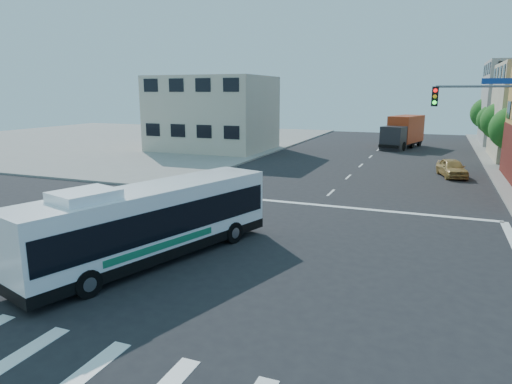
% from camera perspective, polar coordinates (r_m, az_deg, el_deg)
% --- Properties ---
extents(ground, '(120.00, 120.00, 0.00)m').
position_cam_1_polar(ground, '(17.66, 0.03, -8.57)').
color(ground, black).
rests_on(ground, ground).
extents(sidewalk_nw, '(50.00, 50.00, 0.15)m').
position_cam_1_polar(sidewalk_nw, '(65.27, -17.56, 6.31)').
color(sidewalk_nw, gray).
rests_on(sidewalk_nw, ground).
extents(building_west, '(12.06, 10.06, 8.00)m').
position_cam_1_polar(building_west, '(50.92, -5.40, 9.72)').
color(building_west, beige).
rests_on(building_west, ground).
extents(signal_mast_ne, '(7.91, 1.13, 8.07)m').
position_cam_1_polar(signal_mast_ne, '(26.16, 28.53, 7.97)').
color(signal_mast_ne, slate).
rests_on(signal_mast_ne, ground).
extents(street_tree_b, '(3.80, 3.80, 5.79)m').
position_cam_1_polar(street_tree_b, '(51.65, 28.43, 8.06)').
color(street_tree_b, '#372414').
rests_on(street_tree_b, ground).
extents(street_tree_c, '(3.40, 3.40, 5.29)m').
position_cam_1_polar(street_tree_c, '(59.61, 27.57, 8.24)').
color(street_tree_c, '#372414').
rests_on(street_tree_c, ground).
extents(street_tree_d, '(4.00, 4.00, 6.03)m').
position_cam_1_polar(street_tree_d, '(67.55, 26.97, 8.98)').
color(street_tree_d, '#372414').
rests_on(street_tree_d, ground).
extents(transit_bus, '(5.35, 10.90, 3.17)m').
position_cam_1_polar(transit_bus, '(17.72, -12.92, -3.55)').
color(transit_bus, black).
rests_on(transit_bus, ground).
extents(box_truck, '(4.41, 8.44, 3.65)m').
position_cam_1_polar(box_truck, '(55.54, 17.88, 7.09)').
color(box_truck, '#232428').
rests_on(box_truck, ground).
extents(parked_car, '(2.56, 4.29, 1.37)m').
position_cam_1_polar(parked_car, '(37.79, 23.29, 2.79)').
color(parked_car, '#B58D47').
rests_on(parked_car, ground).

